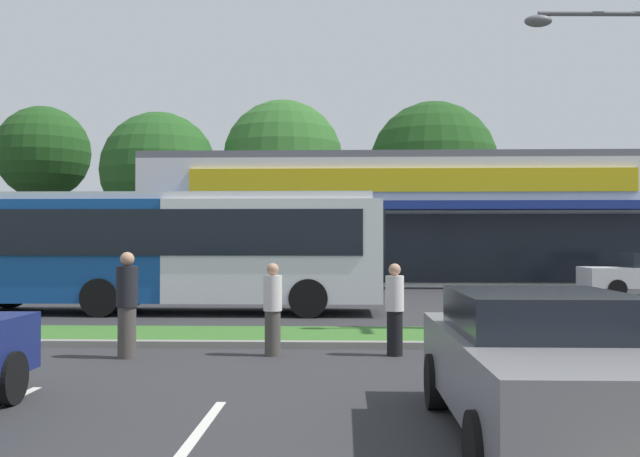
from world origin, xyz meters
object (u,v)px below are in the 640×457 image
object	(u,v)px
city_bus	(149,248)
pedestrian_near_bench	(395,309)
pedestrian_by_pole	(127,305)
pedestrian_mid	(273,309)
car_0	(544,364)

from	to	relation	value
city_bus	pedestrian_near_bench	xyz separation A→B (m)	(6.20, -7.17, -0.97)
pedestrian_by_pole	pedestrian_mid	world-z (taller)	pedestrian_by_pole
pedestrian_by_pole	pedestrian_near_bench	bearing A→B (deg)	-123.02
car_0	pedestrian_near_bench	distance (m)	5.38
city_bus	car_0	distance (m)	14.45
pedestrian_near_bench	pedestrian_mid	distance (m)	2.09
city_bus	pedestrian_mid	size ratio (longest dim) A/B	8.03
car_0	pedestrian_mid	distance (m)	6.09
pedestrian_near_bench	pedestrian_by_pole	bearing A→B (deg)	-146.40
pedestrian_mid	city_bus	bearing A→B (deg)	-76.66
pedestrian_near_bench	pedestrian_mid	world-z (taller)	pedestrian_mid
car_0	pedestrian_mid	bearing A→B (deg)	-148.55
pedestrian_mid	pedestrian_near_bench	bearing A→B (deg)	165.85
pedestrian_by_pole	pedestrian_mid	bearing A→B (deg)	-120.43
pedestrian_near_bench	pedestrian_mid	xyz separation A→B (m)	(-2.09, -0.07, 0.00)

